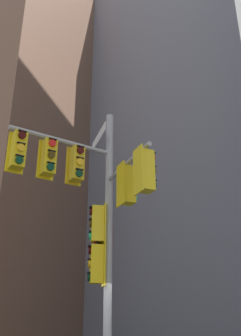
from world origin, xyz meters
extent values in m
cube|color=slate|center=(-1.52, 22.93, 15.47)|extent=(15.41, 15.41, 30.94)
cylinder|color=#9EA0A3|center=(0.00, 0.00, 3.80)|extent=(0.22, 0.22, 7.59)
cylinder|color=#9EA0A3|center=(-1.03, -1.13, 6.28)|extent=(2.16, 2.34, 0.12)
cylinder|color=#9EA0A3|center=(0.80, -1.02, 5.43)|extent=(1.69, 2.12, 0.12)
cube|color=gold|center=(-0.86, -0.66, 5.68)|extent=(0.35, 0.37, 1.14)
cube|color=gold|center=(-0.72, -0.79, 5.68)|extent=(0.48, 0.48, 1.00)
cylinder|color=#360605|center=(-0.58, -0.93, 6.03)|extent=(0.18, 0.19, 0.20)
cube|color=black|center=(-0.57, -0.93, 6.15)|extent=(0.20, 0.21, 0.02)
cylinder|color=yellow|center=(-0.58, -0.93, 5.68)|extent=(0.18, 0.19, 0.20)
cube|color=black|center=(-0.57, -0.93, 5.80)|extent=(0.20, 0.21, 0.02)
cylinder|color=#06311C|center=(-0.58, -0.93, 5.33)|extent=(0.18, 0.19, 0.20)
cube|color=black|center=(-0.57, -0.93, 5.45)|extent=(0.20, 0.21, 0.02)
cube|color=yellow|center=(-1.43, -1.28, 5.68)|extent=(0.35, 0.37, 1.14)
cube|color=yellow|center=(-1.29, -1.41, 5.68)|extent=(0.48, 0.48, 1.00)
cylinder|color=red|center=(-1.15, -1.55, 6.03)|extent=(0.18, 0.19, 0.20)
cube|color=black|center=(-1.14, -1.55, 6.15)|extent=(0.20, 0.21, 0.02)
cylinder|color=#3C2C06|center=(-1.15, -1.55, 5.68)|extent=(0.18, 0.19, 0.20)
cube|color=black|center=(-1.14, -1.55, 5.80)|extent=(0.20, 0.21, 0.02)
cylinder|color=#06311C|center=(-1.15, -1.55, 5.33)|extent=(0.18, 0.19, 0.20)
cube|color=black|center=(-1.14, -1.55, 5.45)|extent=(0.20, 0.21, 0.02)
cube|color=yellow|center=(-2.00, -1.91, 5.68)|extent=(0.35, 0.37, 1.14)
cube|color=yellow|center=(-1.86, -2.03, 5.68)|extent=(0.48, 0.48, 1.00)
cylinder|color=#360605|center=(-1.71, -2.17, 6.03)|extent=(0.18, 0.19, 0.20)
cube|color=black|center=(-1.71, -2.17, 6.15)|extent=(0.20, 0.21, 0.02)
cylinder|color=yellow|center=(-1.71, -2.17, 5.68)|extent=(0.18, 0.19, 0.20)
cube|color=black|center=(-1.71, -2.17, 5.80)|extent=(0.20, 0.21, 0.02)
cylinder|color=#06311C|center=(-1.71, -2.17, 5.33)|extent=(0.18, 0.19, 0.20)
cube|color=black|center=(-1.71, -2.17, 5.45)|extent=(0.20, 0.21, 0.02)
cube|color=yellow|center=(0.65, -1.14, 4.83)|extent=(0.32, 0.40, 1.14)
cube|color=yellow|center=(0.80, -1.02, 4.83)|extent=(0.48, 0.48, 1.00)
cylinder|color=#360605|center=(0.96, -0.90, 5.18)|extent=(0.17, 0.19, 0.20)
cube|color=black|center=(0.96, -0.89, 5.30)|extent=(0.19, 0.22, 0.02)
cylinder|color=#3C2C06|center=(0.96, -0.90, 4.83)|extent=(0.17, 0.19, 0.20)
cube|color=black|center=(0.96, -0.89, 4.95)|extent=(0.19, 0.22, 0.02)
cylinder|color=#19C672|center=(0.96, -0.90, 4.48)|extent=(0.17, 0.19, 0.20)
cube|color=black|center=(0.96, -0.89, 4.60)|extent=(0.19, 0.22, 0.02)
cube|color=yellow|center=(1.29, -1.96, 4.83)|extent=(0.32, 0.40, 1.14)
cube|color=yellow|center=(1.44, -1.84, 4.83)|extent=(0.48, 0.48, 1.00)
cylinder|color=red|center=(1.59, -1.72, 5.18)|extent=(0.17, 0.19, 0.20)
cube|color=black|center=(1.60, -1.71, 5.30)|extent=(0.19, 0.22, 0.02)
cylinder|color=#3C2C06|center=(1.59, -1.72, 4.83)|extent=(0.17, 0.19, 0.20)
cube|color=black|center=(1.60, -1.71, 4.95)|extent=(0.19, 0.22, 0.02)
cylinder|color=#06311C|center=(1.59, -1.72, 4.48)|extent=(0.17, 0.19, 0.20)
cube|color=black|center=(1.60, -1.71, 4.60)|extent=(0.19, 0.22, 0.02)
cube|color=yellow|center=(-0.11, -0.05, 3.00)|extent=(0.24, 0.44, 1.14)
cube|color=yellow|center=(-0.28, -0.14, 3.00)|extent=(0.45, 0.45, 1.00)
cylinder|color=#360605|center=(-0.46, -0.22, 3.35)|extent=(0.14, 0.21, 0.20)
cube|color=black|center=(-0.46, -0.23, 3.47)|extent=(0.16, 0.23, 0.02)
cylinder|color=yellow|center=(-0.46, -0.22, 3.00)|extent=(0.14, 0.21, 0.20)
cube|color=black|center=(-0.46, -0.23, 3.12)|extent=(0.16, 0.23, 0.02)
cylinder|color=#06311C|center=(-0.46, -0.22, 2.65)|extent=(0.14, 0.21, 0.20)
cube|color=black|center=(-0.46, -0.23, 2.77)|extent=(0.16, 0.23, 0.02)
cube|color=yellow|center=(-0.11, -0.05, 4.09)|extent=(0.22, 0.45, 1.14)
cube|color=yellow|center=(-0.28, -0.13, 4.09)|extent=(0.45, 0.45, 1.00)
cylinder|color=#360605|center=(-0.46, -0.21, 4.44)|extent=(0.14, 0.21, 0.20)
cube|color=black|center=(-0.47, -0.21, 4.56)|extent=(0.16, 0.23, 0.02)
cylinder|color=#3C2C06|center=(-0.46, -0.21, 4.09)|extent=(0.14, 0.21, 0.20)
cube|color=black|center=(-0.47, -0.21, 4.21)|extent=(0.16, 0.23, 0.02)
cylinder|color=#19C672|center=(-0.46, -0.21, 3.74)|extent=(0.14, 0.21, 0.20)
cube|color=black|center=(-0.47, -0.21, 3.86)|extent=(0.16, 0.23, 0.02)
cube|color=white|center=(-0.29, -0.19, 6.78)|extent=(0.85, 1.31, 0.28)
cube|color=#19479E|center=(-0.29, -0.19, 6.78)|extent=(0.83, 1.28, 0.24)
cube|color=red|center=(-0.18, 0.13, 3.89)|extent=(0.38, 0.54, 0.80)
cube|color=white|center=(-0.18, 0.13, 3.89)|extent=(0.35, 0.50, 0.76)
cube|color=black|center=(-0.22, 0.02, 3.54)|extent=(0.06, 0.60, 0.72)
cube|color=white|center=(-0.22, 0.02, 3.54)|extent=(0.05, 0.56, 0.68)
camera|label=1|loc=(2.95, -9.79, 1.51)|focal=39.89mm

